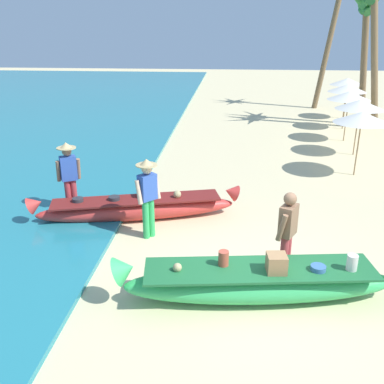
{
  "coord_description": "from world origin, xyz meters",
  "views": [
    {
      "loc": [
        -0.62,
        -6.33,
        4.21
      ],
      "look_at": [
        -1.39,
        2.19,
        0.9
      ],
      "focal_mm": 40.2,
      "sensor_mm": 36.0,
      "label": 1
    }
  ],
  "objects": [
    {
      "name": "boat_red_midground",
      "position": [
        -2.7,
        2.65,
        0.28
      ],
      "size": [
        4.79,
        1.78,
        0.77
      ],
      "color": "red",
      "rests_on": "ground"
    },
    {
      "name": "person_tourist_customer",
      "position": [
        0.41,
        0.37,
        0.93
      ],
      "size": [
        0.42,
        0.57,
        1.65
      ],
      "color": "#B2383D",
      "rests_on": "ground"
    },
    {
      "name": "palm_tree_leaning_seaward",
      "position": [
        4.88,
        13.8,
        4.71
      ],
      "size": [
        2.56,
        2.72,
        5.84
      ],
      "color": "brown",
      "rests_on": "ground"
    },
    {
      "name": "parasol_row_3",
      "position": [
        4.29,
        12.77,
        1.75
      ],
      "size": [
        1.6,
        1.6,
        1.91
      ],
      "color": "#8E6B47",
      "rests_on": "ground"
    },
    {
      "name": "boat_green_foreground",
      "position": [
        -0.06,
        -0.27,
        0.32
      ],
      "size": [
        4.76,
        1.36,
        0.89
      ],
      "color": "#38B760",
      "rests_on": "ground"
    },
    {
      "name": "ground_plane",
      "position": [
        0.0,
        0.0,
        0.0
      ],
      "size": [
        80.0,
        80.0,
        0.0
      ],
      "primitive_type": "plane",
      "color": "beige"
    },
    {
      "name": "person_vendor_hatted",
      "position": [
        -2.27,
        1.79,
        1.0
      ],
      "size": [
        0.51,
        0.53,
        1.73
      ],
      "color": "green",
      "rests_on": "ground"
    },
    {
      "name": "person_vendor_assistant",
      "position": [
        -4.33,
        2.88,
        1.01
      ],
      "size": [
        0.58,
        0.46,
        1.74
      ],
      "color": "#B2383D",
      "rests_on": "ground"
    },
    {
      "name": "palm_tree_mid_cluster",
      "position": [
        4.99,
        12.96,
        4.84
      ],
      "size": [
        2.46,
        2.76,
        6.2
      ],
      "color": "brown",
      "rests_on": "ground"
    },
    {
      "name": "parasol_row_4",
      "position": [
        4.86,
        15.12,
        1.75
      ],
      "size": [
        1.6,
        1.6,
        1.91
      ],
      "color": "#8E6B47",
      "rests_on": "ground"
    },
    {
      "name": "parasol_row_1",
      "position": [
        3.71,
        8.63,
        1.75
      ],
      "size": [
        1.6,
        1.6,
        1.91
      ],
      "color": "#8E6B47",
      "rests_on": "ground"
    },
    {
      "name": "parasol_row_0",
      "position": [
        3.16,
        6.38,
        1.75
      ],
      "size": [
        1.6,
        1.6,
        1.91
      ],
      "color": "#8E6B47",
      "rests_on": "ground"
    },
    {
      "name": "parasol_row_2",
      "position": [
        3.84,
        10.61,
        1.75
      ],
      "size": [
        1.6,
        1.6,
        1.91
      ],
      "color": "#8E6B47",
      "rests_on": "ground"
    }
  ]
}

